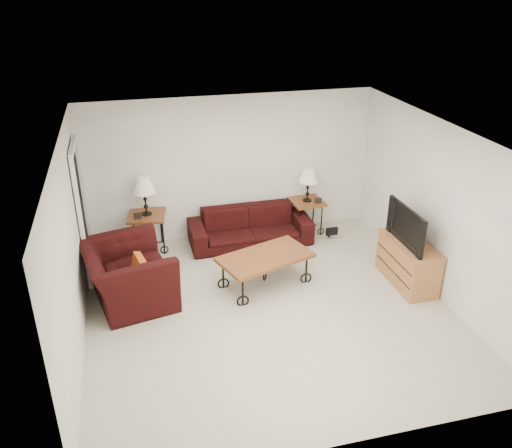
{
  "coord_description": "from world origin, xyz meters",
  "views": [
    {
      "loc": [
        -1.71,
        -6.03,
        4.34
      ],
      "look_at": [
        0.0,
        0.7,
        1.0
      ],
      "focal_mm": 37.24,
      "sensor_mm": 36.0,
      "label": 1
    }
  ],
  "objects_px": {
    "tv_stand": "(408,263)",
    "coffee_table": "(265,270)",
    "side_table_left": "(148,232)",
    "lamp_left": "(145,196)",
    "television": "(412,225)",
    "sofa": "(250,227)",
    "lamp_right": "(308,185)",
    "side_table_right": "(306,216)",
    "armchair": "(128,275)",
    "backpack": "(330,227)"
  },
  "relations": [
    {
      "from": "side_table_right",
      "to": "coffee_table",
      "type": "bearing_deg",
      "value": -127.16
    },
    {
      "from": "side_table_left",
      "to": "sofa",
      "type": "bearing_deg",
      "value": -5.95
    },
    {
      "from": "armchair",
      "to": "backpack",
      "type": "bearing_deg",
      "value": -83.24
    },
    {
      "from": "television",
      "to": "lamp_left",
      "type": "bearing_deg",
      "value": -118.86
    },
    {
      "from": "lamp_right",
      "to": "backpack",
      "type": "relative_size",
      "value": 1.44
    },
    {
      "from": "sofa",
      "to": "side_table_right",
      "type": "xyz_separation_m",
      "value": [
        1.1,
        0.18,
        -0.0
      ]
    },
    {
      "from": "side_table_right",
      "to": "armchair",
      "type": "relative_size",
      "value": 0.46
    },
    {
      "from": "television",
      "to": "backpack",
      "type": "xyz_separation_m",
      "value": [
        -0.56,
        1.71,
        -0.76
      ]
    },
    {
      "from": "side_table_right",
      "to": "lamp_left",
      "type": "bearing_deg",
      "value": 180.0
    },
    {
      "from": "coffee_table",
      "to": "tv_stand",
      "type": "distance_m",
      "value": 2.16
    },
    {
      "from": "side_table_left",
      "to": "television",
      "type": "relative_size",
      "value": 0.65
    },
    {
      "from": "sofa",
      "to": "side_table_left",
      "type": "height_order",
      "value": "side_table_left"
    },
    {
      "from": "side_table_left",
      "to": "lamp_right",
      "type": "distance_m",
      "value": 2.88
    },
    {
      "from": "armchair",
      "to": "tv_stand",
      "type": "distance_m",
      "value": 4.14
    },
    {
      "from": "sofa",
      "to": "backpack",
      "type": "distance_m",
      "value": 1.43
    },
    {
      "from": "lamp_left",
      "to": "television",
      "type": "bearing_deg",
      "value": -28.86
    },
    {
      "from": "side_table_left",
      "to": "side_table_right",
      "type": "bearing_deg",
      "value": 0.0
    },
    {
      "from": "tv_stand",
      "to": "coffee_table",
      "type": "bearing_deg",
      "value": 167.86
    },
    {
      "from": "armchair",
      "to": "side_table_left",
      "type": "bearing_deg",
      "value": -25.69
    },
    {
      "from": "side_table_left",
      "to": "lamp_left",
      "type": "bearing_deg",
      "value": 0.0
    },
    {
      "from": "armchair",
      "to": "tv_stand",
      "type": "relative_size",
      "value": 1.16
    },
    {
      "from": "television",
      "to": "backpack",
      "type": "distance_m",
      "value": 1.95
    },
    {
      "from": "side_table_right",
      "to": "backpack",
      "type": "height_order",
      "value": "side_table_right"
    },
    {
      "from": "side_table_left",
      "to": "side_table_right",
      "type": "height_order",
      "value": "side_table_left"
    },
    {
      "from": "sofa",
      "to": "side_table_left",
      "type": "bearing_deg",
      "value": 174.05
    },
    {
      "from": "side_table_left",
      "to": "television",
      "type": "bearing_deg",
      "value": -28.86
    },
    {
      "from": "coffee_table",
      "to": "television",
      "type": "height_order",
      "value": "television"
    },
    {
      "from": "side_table_left",
      "to": "side_table_right",
      "type": "xyz_separation_m",
      "value": [
        2.82,
        0.0,
        -0.03
      ]
    },
    {
      "from": "lamp_right",
      "to": "coffee_table",
      "type": "relative_size",
      "value": 0.45
    },
    {
      "from": "side_table_left",
      "to": "lamp_right",
      "type": "height_order",
      "value": "lamp_right"
    },
    {
      "from": "coffee_table",
      "to": "side_table_left",
      "type": "bearing_deg",
      "value": 135.49
    },
    {
      "from": "lamp_left",
      "to": "coffee_table",
      "type": "relative_size",
      "value": 0.49
    },
    {
      "from": "backpack",
      "to": "tv_stand",
      "type": "bearing_deg",
      "value": -57.16
    },
    {
      "from": "lamp_right",
      "to": "television",
      "type": "relative_size",
      "value": 0.6
    },
    {
      "from": "sofa",
      "to": "lamp_right",
      "type": "bearing_deg",
      "value": 9.33
    },
    {
      "from": "side_table_right",
      "to": "backpack",
      "type": "distance_m",
      "value": 0.47
    },
    {
      "from": "tv_stand",
      "to": "side_table_left",
      "type": "bearing_deg",
      "value": 151.27
    },
    {
      "from": "backpack",
      "to": "side_table_right",
      "type": "bearing_deg",
      "value": 148.08
    },
    {
      "from": "backpack",
      "to": "armchair",
      "type": "bearing_deg",
      "value": -147.5
    },
    {
      "from": "sofa",
      "to": "lamp_left",
      "type": "relative_size",
      "value": 3.19
    },
    {
      "from": "sofa",
      "to": "lamp_left",
      "type": "bearing_deg",
      "value": 174.05
    },
    {
      "from": "lamp_left",
      "to": "tv_stand",
      "type": "bearing_deg",
      "value": -28.73
    },
    {
      "from": "lamp_left",
      "to": "tv_stand",
      "type": "height_order",
      "value": "lamp_left"
    },
    {
      "from": "coffee_table",
      "to": "backpack",
      "type": "bearing_deg",
      "value": 39.42
    },
    {
      "from": "sofa",
      "to": "armchair",
      "type": "distance_m",
      "value": 2.49
    },
    {
      "from": "side_table_right",
      "to": "television",
      "type": "bearing_deg",
      "value": -66.56
    },
    {
      "from": "coffee_table",
      "to": "tv_stand",
      "type": "bearing_deg",
      "value": -12.14
    },
    {
      "from": "coffee_table",
      "to": "backpack",
      "type": "distance_m",
      "value": 1.98
    },
    {
      "from": "sofa",
      "to": "television",
      "type": "relative_size",
      "value": 2.07
    },
    {
      "from": "side_table_right",
      "to": "coffee_table",
      "type": "height_order",
      "value": "side_table_right"
    }
  ]
}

